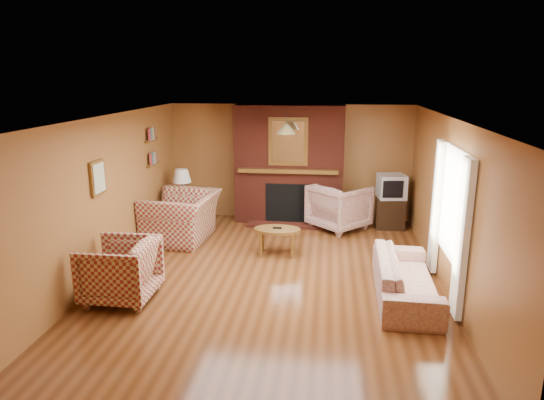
# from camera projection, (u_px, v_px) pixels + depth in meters

# --- Properties ---
(floor) EXTENTS (6.50, 6.50, 0.00)m
(floor) POSITION_uv_depth(u_px,v_px,m) (272.00, 278.00, 7.31)
(floor) COLOR #4C2710
(floor) RESTS_ON ground
(ceiling) EXTENTS (6.50, 6.50, 0.00)m
(ceiling) POSITION_uv_depth(u_px,v_px,m) (271.00, 118.00, 6.71)
(ceiling) COLOR silver
(ceiling) RESTS_ON wall_back
(wall_back) EXTENTS (6.50, 0.00, 6.50)m
(wall_back) POSITION_uv_depth(u_px,v_px,m) (290.00, 162.00, 10.13)
(wall_back) COLOR olive
(wall_back) RESTS_ON floor
(wall_front) EXTENTS (6.50, 0.00, 6.50)m
(wall_front) POSITION_uv_depth(u_px,v_px,m) (223.00, 303.00, 3.89)
(wall_front) COLOR olive
(wall_front) RESTS_ON floor
(wall_left) EXTENTS (0.00, 6.50, 6.50)m
(wall_left) POSITION_uv_depth(u_px,v_px,m) (107.00, 197.00, 7.30)
(wall_left) COLOR olive
(wall_left) RESTS_ON floor
(wall_right) EXTENTS (0.00, 6.50, 6.50)m
(wall_right) POSITION_uv_depth(u_px,v_px,m) (450.00, 207.00, 6.72)
(wall_right) COLOR olive
(wall_right) RESTS_ON floor
(fireplace) EXTENTS (2.20, 0.82, 2.40)m
(fireplace) POSITION_uv_depth(u_px,v_px,m) (289.00, 166.00, 9.88)
(fireplace) COLOR #551D12
(fireplace) RESTS_ON floor
(window_right) EXTENTS (0.10, 1.85, 2.00)m
(window_right) POSITION_uv_depth(u_px,v_px,m) (449.00, 216.00, 6.55)
(window_right) COLOR beige
(window_right) RESTS_ON wall_right
(bookshelf) EXTENTS (0.09, 0.55, 0.71)m
(bookshelf) POSITION_uv_depth(u_px,v_px,m) (153.00, 148.00, 9.00)
(bookshelf) COLOR brown
(bookshelf) RESTS_ON wall_left
(botanical_print) EXTENTS (0.05, 0.40, 0.50)m
(botanical_print) POSITION_uv_depth(u_px,v_px,m) (98.00, 178.00, 6.92)
(botanical_print) COLOR brown
(botanical_print) RESTS_ON wall_left
(pendant_light) EXTENTS (0.36, 0.36, 0.48)m
(pendant_light) POSITION_uv_depth(u_px,v_px,m) (286.00, 129.00, 9.02)
(pendant_light) COLOR black
(pendant_light) RESTS_ON ceiling
(plaid_loveseat) EXTENTS (1.28, 1.43, 0.88)m
(plaid_loveseat) POSITION_uv_depth(u_px,v_px,m) (182.00, 217.00, 8.91)
(plaid_loveseat) COLOR maroon
(plaid_loveseat) RESTS_ON floor
(plaid_armchair) EXTENTS (0.93, 0.90, 0.84)m
(plaid_armchair) POSITION_uv_depth(u_px,v_px,m) (120.00, 270.00, 6.53)
(plaid_armchair) COLOR maroon
(plaid_armchair) RESTS_ON floor
(floral_sofa) EXTENTS (0.83, 2.00, 0.58)m
(floral_sofa) POSITION_uv_depth(u_px,v_px,m) (406.00, 278.00, 6.63)
(floral_sofa) COLOR beige
(floral_sofa) RESTS_ON floor
(floral_armchair) EXTENTS (1.38, 1.38, 0.90)m
(floral_armchair) POSITION_uv_depth(u_px,v_px,m) (339.00, 207.00, 9.57)
(floral_armchair) COLOR beige
(floral_armchair) RESTS_ON floor
(coffee_table) EXTENTS (0.79, 0.49, 0.49)m
(coffee_table) POSITION_uv_depth(u_px,v_px,m) (277.00, 232.00, 8.17)
(coffee_table) COLOR brown
(coffee_table) RESTS_ON floor
(side_table) EXTENTS (0.41, 0.41, 0.54)m
(side_table) POSITION_uv_depth(u_px,v_px,m) (183.00, 212.00, 9.84)
(side_table) COLOR brown
(side_table) RESTS_ON floor
(table_lamp) EXTENTS (0.38, 0.38, 0.62)m
(table_lamp) POSITION_uv_depth(u_px,v_px,m) (182.00, 183.00, 9.68)
(table_lamp) COLOR white
(table_lamp) RESTS_ON side_table
(tv_stand) EXTENTS (0.56, 0.51, 0.61)m
(tv_stand) POSITION_uv_depth(u_px,v_px,m) (390.00, 213.00, 9.69)
(tv_stand) COLOR black
(tv_stand) RESTS_ON floor
(crt_tv) EXTENTS (0.58, 0.57, 0.47)m
(crt_tv) POSITION_uv_depth(u_px,v_px,m) (391.00, 186.00, 9.55)
(crt_tv) COLOR #ADAFB5
(crt_tv) RESTS_ON tv_stand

